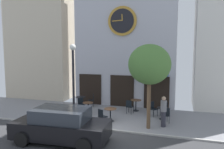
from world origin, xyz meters
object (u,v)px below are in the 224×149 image
object	(u,v)px
cafe_table_near_curb	(88,106)
cafe_table_center	(136,103)
cafe_chair_right_end	(129,106)
cafe_chair_mid_row	(166,114)
cafe_chair_curbside	(81,103)
cafe_table_center_right	(110,112)
cafe_chair_near_lamp	(102,116)
cafe_chair_left_end	(164,107)
pedestrian_grey	(163,111)
street_tree	(149,65)
street_lamp	(73,82)
cafe_table_rightmost	(163,111)
cafe_table_leftmost	(81,100)
parked_car_black	(61,125)
cafe_chair_by_entrance	(92,99)
cafe_chair_corner	(153,108)

from	to	relation	value
cafe_table_near_curb	cafe_table_center	xyz separation A→B (m)	(2.87, 1.57, 0.03)
cafe_table_near_curb	cafe_chair_right_end	world-z (taller)	cafe_chair_right_end
cafe_table_center	cafe_chair_mid_row	distance (m)	3.00
cafe_table_near_curb	cafe_chair_curbside	xyz separation A→B (m)	(-0.72, 0.47, 0.01)
cafe_chair_mid_row	cafe_table_center_right	bearing A→B (deg)	-170.41
cafe_chair_near_lamp	cafe_chair_left_end	xyz separation A→B (m)	(3.19, 2.83, 0.00)
cafe_table_center	pedestrian_grey	size ratio (longest dim) A/B	0.46
street_tree	cafe_table_center_right	xyz separation A→B (m)	(-2.28, 0.55, -2.84)
street_lamp	cafe_table_near_curb	xyz separation A→B (m)	(0.29, 1.47, -1.76)
cafe_table_near_curb	cafe_table_rightmost	size ratio (longest dim) A/B	1.04
cafe_chair_right_end	cafe_table_center	bearing A→B (deg)	71.22
street_lamp	cafe_chair_curbside	distance (m)	2.65
street_tree	cafe_table_leftmost	distance (m)	6.72
cafe_chair_mid_row	street_tree	bearing A→B (deg)	-127.83
pedestrian_grey	parked_car_black	world-z (taller)	pedestrian_grey
cafe_table_center_right	cafe_chair_mid_row	xyz separation A→B (m)	(3.12, 0.53, -0.02)
cafe_table_center_right	cafe_chair_mid_row	world-z (taller)	cafe_chair_mid_row
cafe_table_leftmost	parked_car_black	bearing A→B (deg)	-73.41
cafe_chair_right_end	pedestrian_grey	distance (m)	2.99
cafe_chair_by_entrance	cafe_chair_near_lamp	bearing A→B (deg)	-60.87
cafe_chair_corner	cafe_chair_mid_row	bearing A→B (deg)	-55.79
cafe_chair_left_end	cafe_chair_corner	bearing A→B (deg)	-159.97
cafe_table_rightmost	cafe_table_leftmost	bearing A→B (deg)	168.78
cafe_table_rightmost	cafe_chair_near_lamp	world-z (taller)	cafe_chair_near_lamp
parked_car_black	cafe_table_near_curb	bearing A→B (deg)	97.49
street_lamp	cafe_table_center	bearing A→B (deg)	43.89
street_tree	cafe_chair_mid_row	xyz separation A→B (m)	(0.84, 1.08, -2.86)
cafe_chair_mid_row	parked_car_black	distance (m)	5.91
cafe_table_center	cafe_chair_corner	distance (m)	1.49
street_lamp	cafe_chair_right_end	world-z (taller)	street_lamp
cafe_table_leftmost	cafe_table_rightmost	distance (m)	6.02
cafe_table_leftmost	cafe_table_center_right	distance (m)	3.89
street_tree	cafe_chair_right_end	size ratio (longest dim) A/B	4.95
cafe_chair_curbside	parked_car_black	xyz separation A→B (m)	(1.32, -4.99, 0.23)
street_tree	cafe_chair_near_lamp	size ratio (longest dim) A/B	4.95
cafe_chair_mid_row	cafe_chair_curbside	size ratio (longest dim) A/B	1.00
cafe_table_center	cafe_chair_by_entrance	world-z (taller)	cafe_chair_by_entrance
cafe_chair_right_end	cafe_chair_near_lamp	bearing A→B (deg)	-110.81
street_tree	parked_car_black	xyz separation A→B (m)	(-3.55, -2.87, -2.62)
street_lamp	cafe_table_leftmost	bearing A→B (deg)	107.09
cafe_chair_near_lamp	cafe_chair_left_end	bearing A→B (deg)	41.63
cafe_table_near_curb	cafe_table_center_right	world-z (taller)	cafe_table_center_right
street_lamp	street_tree	bearing A→B (deg)	-2.26
cafe_table_leftmost	cafe_table_center_right	size ratio (longest dim) A/B	1.01
cafe_chair_by_entrance	cafe_chair_curbside	distance (m)	1.39
cafe_table_near_curb	cafe_chair_corner	world-z (taller)	cafe_chair_corner
cafe_chair_corner	cafe_chair_by_entrance	distance (m)	4.69
cafe_table_center_right	cafe_table_center	distance (m)	2.84
street_tree	cafe_chair_curbside	xyz separation A→B (m)	(-4.87, 2.12, -2.86)
pedestrian_grey	cafe_chair_corner	bearing A→B (deg)	112.61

